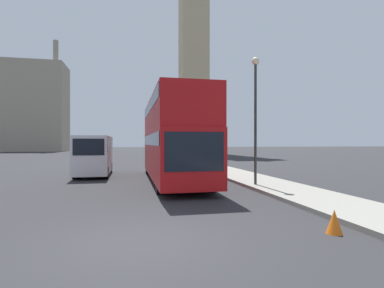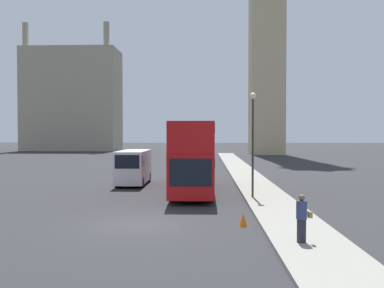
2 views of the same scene
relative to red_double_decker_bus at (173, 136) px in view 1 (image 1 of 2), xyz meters
name	(u,v)px [view 1 (image 1 of 2)]	position (x,y,z in m)	size (l,w,h in m)	color
ground_plane	(141,242)	(-2.03, -9.78, -2.46)	(300.00, 300.00, 0.00)	#28282B
building_block_distant	(23,107)	(-28.36, 65.40, 8.57)	(20.02, 10.16, 26.79)	#9E937F
red_double_decker_bus	(173,136)	(0.00, 0.00, 0.00)	(2.51, 11.35, 4.40)	#B71114
white_van	(94,155)	(-4.49, 3.58, -1.12)	(1.98, 5.34, 2.49)	white
street_lamp	(255,101)	(3.44, -3.13, 1.55)	(0.36, 0.36, 5.90)	#2D332D
traffic_cone	(334,222)	(2.29, -10.12, -2.18)	(0.36, 0.36, 0.55)	orange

